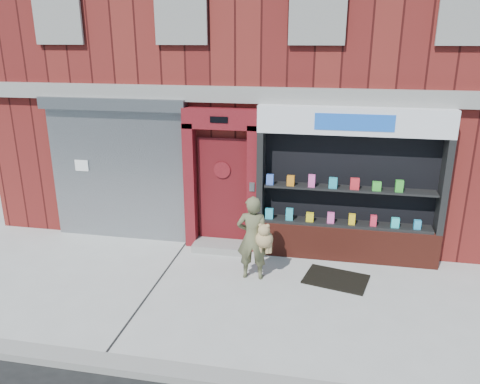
# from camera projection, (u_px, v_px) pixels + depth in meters

# --- Properties ---
(ground) EXTENTS (80.00, 80.00, 0.00)m
(ground) POSITION_uv_depth(u_px,v_px,m) (240.00, 295.00, 7.98)
(ground) COLOR #9E9E99
(ground) RESTS_ON ground
(curb) EXTENTS (60.00, 0.30, 0.12)m
(curb) POSITION_uv_depth(u_px,v_px,m) (209.00, 378.00, 5.96)
(curb) COLOR gray
(curb) RESTS_ON ground
(building) EXTENTS (12.00, 8.16, 8.00)m
(building) POSITION_uv_depth(u_px,v_px,m) (284.00, 45.00, 12.31)
(building) COLOR #591614
(building) RESTS_ON ground
(shutter_bay) EXTENTS (3.10, 0.30, 3.04)m
(shutter_bay) POSITION_uv_depth(u_px,v_px,m) (117.00, 161.00, 9.78)
(shutter_bay) COLOR gray
(shutter_bay) RESTS_ON ground
(red_door_bay) EXTENTS (1.52, 0.58, 2.90)m
(red_door_bay) POSITION_uv_depth(u_px,v_px,m) (221.00, 180.00, 9.39)
(red_door_bay) COLOR #590F15
(red_door_bay) RESTS_ON ground
(pharmacy_bay) EXTENTS (3.50, 0.41, 3.00)m
(pharmacy_bay) POSITION_uv_depth(u_px,v_px,m) (348.00, 192.00, 8.92)
(pharmacy_bay) COLOR #5D1F16
(pharmacy_bay) RESTS_ON ground
(woman) EXTENTS (0.67, 0.41, 1.56)m
(woman) POSITION_uv_depth(u_px,v_px,m) (254.00, 238.00, 8.33)
(woman) COLOR brown
(woman) RESTS_ON ground
(doormat) EXTENTS (1.25, 1.01, 0.03)m
(doormat) POSITION_uv_depth(u_px,v_px,m) (336.00, 279.00, 8.48)
(doormat) COLOR black
(doormat) RESTS_ON ground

